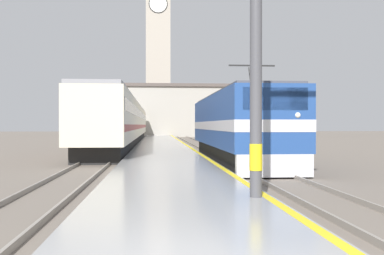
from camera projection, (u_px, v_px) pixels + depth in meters
name	position (u px, v px, depth m)	size (l,w,h in m)	color
ground_plane	(162.00, 150.00, 35.15)	(200.00, 200.00, 0.00)	#70665B
platform	(164.00, 151.00, 30.16)	(4.22, 140.00, 0.31)	#999999
rail_track_near	(217.00, 153.00, 30.46)	(2.83, 140.00, 0.16)	#70665B
rail_track_far	(112.00, 153.00, 29.88)	(2.83, 140.00, 0.16)	#70665B
locomotive_train	(236.00, 127.00, 23.36)	(2.92, 15.60, 4.55)	black
passenger_train	(126.00, 123.00, 44.60)	(2.92, 48.66, 4.02)	black
catenary_mast	(259.00, 24.00, 10.08)	(2.24, 0.29, 7.91)	#4C4C51
clock_tower	(158.00, 47.00, 82.34)	(5.50, 5.50, 30.62)	#ADA393
station_building	(168.00, 111.00, 75.64)	(27.16, 9.80, 8.54)	#A8A399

